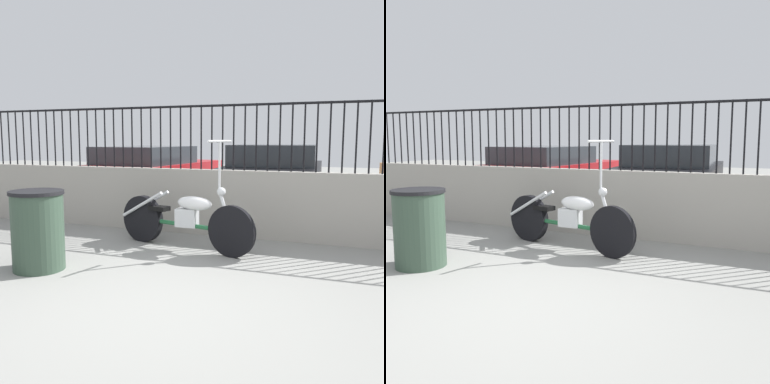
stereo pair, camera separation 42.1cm
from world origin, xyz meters
The scene contains 7 objects.
ground_plane centered at (0.00, 0.00, 0.00)m, with size 40.00×40.00×0.00m, color gray.
low_wall centered at (0.00, 2.86, 0.50)m, with size 10.10×0.18×0.99m.
fence_railing centered at (0.00, 2.86, 1.61)m, with size 10.10×0.04×0.96m.
motorcycle_green centered at (-0.58, 1.93, 0.41)m, with size 2.06×0.75×1.44m.
trash_bin centered at (-1.66, 0.49, 0.45)m, with size 0.59×0.59×0.89m.
car_red centered at (-3.03, 5.97, 0.66)m, with size 2.35×4.61×1.28m.
car_black centered at (0.04, 5.68, 0.68)m, with size 2.06×4.02×1.34m.
Camera 2 is at (1.98, -3.08, 1.45)m, focal length 40.00 mm.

